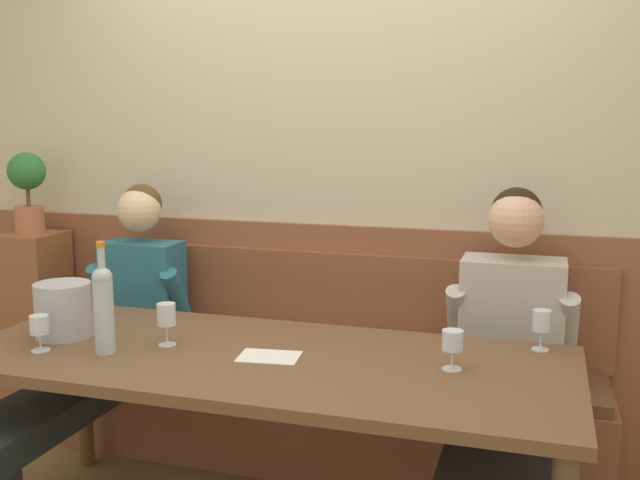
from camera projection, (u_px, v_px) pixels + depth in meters
name	position (u px, v px, depth m)	size (l,w,h in m)	color
room_wall_back	(338.00, 151.00, 3.35)	(6.80, 0.08, 2.80)	beige
wood_wainscot_panel	(334.00, 337.00, 3.44)	(6.80, 0.03, 1.06)	brown
wall_bench	(320.00, 404.00, 3.28)	(2.46, 0.42, 0.94)	brown
dining_table	(262.00, 375.00, 2.57)	(2.16, 0.87, 0.73)	brown
person_center_right_seat	(99.00, 341.00, 3.12)	(0.47, 1.29, 1.25)	#312539
person_right_seat	(505.00, 374.00, 2.64)	(0.51, 1.30, 1.28)	#37353B
ice_bucket	(63.00, 310.00, 2.75)	(0.21, 0.21, 0.21)	#B1B0B9
wine_bottle_amber_mid	(104.00, 306.00, 2.55)	(0.07, 0.07, 0.40)	#AEC0C3
wine_glass_center_front	(166.00, 316.00, 2.64)	(0.07, 0.07, 0.16)	silver
wine_glass_by_bottle	(453.00, 343.00, 2.39)	(0.07, 0.07, 0.13)	silver
wine_glass_mid_left	(542.00, 322.00, 2.59)	(0.06, 0.06, 0.15)	silver
wine_glass_left_end	(39.00, 327.00, 2.58)	(0.07, 0.07, 0.13)	silver
tasting_sheet_left_guest	(269.00, 356.00, 2.53)	(0.21, 0.15, 0.00)	white
corner_pedestal	(37.00, 328.00, 3.73)	(0.28, 0.28, 0.98)	brown
potted_plant	(28.00, 186.00, 3.61)	(0.18, 0.18, 0.40)	#B76747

